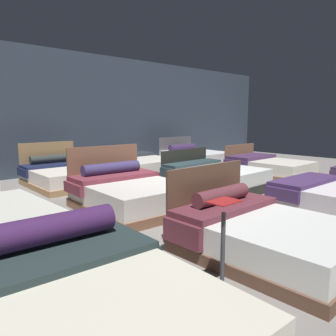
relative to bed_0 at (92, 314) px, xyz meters
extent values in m
cube|color=gray|center=(3.53, 2.45, -0.29)|extent=(18.00, 18.00, 0.02)
cube|color=#333D4C|center=(3.53, 7.22, 1.47)|extent=(18.00, 0.06, 3.50)
cube|color=silver|center=(0.00, -0.06, 0.07)|extent=(1.56, 2.14, 0.31)
cube|color=#253233|center=(0.03, 0.58, 0.26)|extent=(1.52, 0.85, 0.06)
cube|color=#253233|center=(0.78, 0.54, 0.12)|extent=(0.10, 0.77, 0.22)
cylinder|color=#3F1F4F|center=(0.04, 0.72, 0.42)|extent=(1.11, 0.30, 0.24)
cube|color=brown|center=(2.33, -0.01, -0.21)|extent=(1.57, 1.96, 0.14)
cube|color=white|center=(2.33, -0.01, 0.01)|extent=(1.51, 1.90, 0.30)
cube|color=brown|center=(2.33, 0.97, 0.22)|extent=(1.48, 0.04, 0.99)
cube|color=brown|center=(2.33, 0.65, 0.20)|extent=(1.55, 0.58, 0.08)
cube|color=brown|center=(1.53, 0.65, 0.03)|extent=(0.08, 0.58, 0.27)
cube|color=brown|center=(3.12, 0.65, 0.03)|extent=(0.08, 0.58, 0.27)
cylinder|color=brown|center=(2.33, 0.72, 0.34)|extent=(0.95, 0.20, 0.20)
cube|color=#432C59|center=(4.73, 0.70, 0.22)|extent=(1.57, 0.66, 0.07)
cube|color=#432C59|center=(3.93, 0.73, 0.08)|extent=(0.09, 0.61, 0.21)
cube|color=#432C59|center=(5.52, 0.68, 0.08)|extent=(0.09, 0.61, 0.21)
cube|color=brown|center=(2.34, 2.67, -0.20)|extent=(1.72, 2.07, 0.15)
cube|color=silver|center=(2.34, 2.67, 0.04)|extent=(1.66, 2.01, 0.33)
cube|color=brown|center=(2.40, 3.66, 0.26)|extent=(1.52, 0.13, 1.07)
cube|color=brown|center=(2.38, 3.29, 0.25)|extent=(1.63, 0.77, 0.08)
cube|color=brown|center=(1.56, 3.34, 0.11)|extent=(0.12, 0.68, 0.18)
cube|color=brown|center=(3.19, 3.25, 0.11)|extent=(0.12, 0.68, 0.18)
cylinder|color=#39305D|center=(2.38, 3.39, 0.38)|extent=(1.18, 0.28, 0.21)
cube|color=black|center=(4.73, 2.74, -0.17)|extent=(1.68, 1.99, 0.21)
cube|color=white|center=(4.73, 2.74, 0.07)|extent=(1.61, 1.93, 0.28)
cube|color=black|center=(4.71, 3.72, 0.15)|extent=(1.56, 0.06, 0.85)
cube|color=#26373C|center=(4.72, 3.46, 0.25)|extent=(1.63, 0.47, 0.06)
cube|color=#26373C|center=(3.89, 3.45, 0.09)|extent=(0.07, 0.45, 0.24)
cube|color=#26373C|center=(5.54, 3.48, 0.09)|extent=(0.07, 0.45, 0.24)
cube|color=brown|center=(7.04, 2.72, -0.19)|extent=(1.47, 2.08, 0.17)
cube|color=silver|center=(7.04, 2.72, 0.04)|extent=(1.41, 2.02, 0.28)
cube|color=brown|center=(7.05, 3.76, 0.14)|extent=(1.36, 0.06, 0.83)
cube|color=#452B51|center=(7.04, 3.35, 0.22)|extent=(1.44, 0.76, 0.09)
cube|color=#452B51|center=(6.31, 3.36, 0.09)|extent=(0.10, 0.75, 0.18)
cube|color=#452B51|center=(7.78, 3.35, 0.09)|extent=(0.10, 0.75, 0.18)
cube|color=#9A744B|center=(2.37, 5.41, -0.21)|extent=(1.55, 1.96, 0.13)
cube|color=silver|center=(2.37, 5.41, 0.00)|extent=(1.49, 1.90, 0.29)
cube|color=#9A744B|center=(2.40, 6.37, 0.22)|extent=(1.41, 0.08, 0.99)
cube|color=#192141|center=(2.39, 6.02, 0.17)|extent=(1.49, 0.68, 0.06)
cube|color=#192141|center=(1.64, 6.04, 0.05)|extent=(0.07, 0.64, 0.18)
cube|color=#192141|center=(3.13, 6.00, 0.05)|extent=(0.07, 0.64, 0.18)
cylinder|color=#313634|center=(2.39, 6.16, 0.31)|extent=(1.02, 0.22, 0.19)
cube|color=#302A32|center=(4.63, 5.37, -0.17)|extent=(1.65, 2.01, 0.21)
cube|color=silver|center=(4.63, 5.37, 0.07)|extent=(1.59, 1.95, 0.27)
cube|color=#272E35|center=(4.63, 6.00, 0.24)|extent=(1.62, 0.67, 0.07)
cube|color=#272E35|center=(3.81, 6.00, 0.07)|extent=(0.08, 0.66, 0.27)
cube|color=#272E35|center=(5.45, 6.01, 0.07)|extent=(0.08, 0.66, 0.27)
cube|color=#555155|center=(7.00, 5.44, -0.18)|extent=(1.64, 2.07, 0.20)
cube|color=white|center=(7.00, 5.44, 0.07)|extent=(1.58, 2.00, 0.29)
cube|color=#555155|center=(7.03, 6.45, 0.19)|extent=(1.49, 0.09, 0.93)
cylinder|color=#38244D|center=(7.02, 6.11, 0.31)|extent=(1.12, 0.23, 0.19)
cylinder|color=#3F3F44|center=(1.20, -0.19, -0.27)|extent=(0.24, 0.24, 0.02)
cylinder|color=#3F3F44|center=(1.20, -0.19, 0.12)|extent=(0.04, 0.04, 0.80)
cube|color=#B21E1E|center=(1.20, -0.19, 0.63)|extent=(0.28, 0.20, 0.01)
camera|label=1|loc=(-1.04, -1.90, 1.35)|focal=35.38mm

